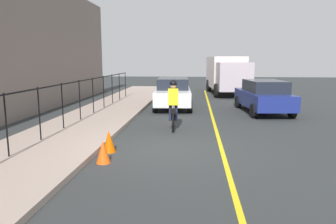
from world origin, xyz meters
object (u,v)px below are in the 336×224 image
Objects in this scene: cyclist_lead at (173,105)px; traffic_cone_far at (103,152)px; parked_sedan_rear at (173,92)px; box_truck_background at (227,73)px; patrol_sedan at (263,96)px; traffic_cone_near at (109,141)px.

cyclist_lead reaches higher than traffic_cone_far.
parked_sedan_rear is 7.85× the size of traffic_cone_far.
box_truck_background is 12.02× the size of traffic_cone_far.
parked_sedan_rear is (5.34, 0.40, -0.09)m from cyclist_lead.
parked_sedan_rear is at bearing -30.28° from box_truck_background.
box_truck_background is (12.80, -3.14, 0.64)m from cyclist_lead.
patrol_sedan is 9.16m from traffic_cone_near.
patrol_sedan is 7.96× the size of traffic_cone_far.
patrol_sedan is 7.46× the size of traffic_cone_near.
parked_sedan_rear is at bearing -7.95° from traffic_cone_near.
patrol_sedan is (4.18, -4.08, -0.09)m from cyclist_lead.
traffic_cone_near is (-15.81, 4.71, -1.24)m from box_truck_background.
patrol_sedan is 1.01× the size of parked_sedan_rear.
parked_sedan_rear reaches higher than traffic_cone_far.
patrol_sedan is 9.85m from traffic_cone_far.
cyclist_lead reaches higher than patrol_sedan.
traffic_cone_far is (-0.94, -0.11, -0.02)m from traffic_cone_near.
cyclist_lead is 3.19× the size of traffic_cone_far.
box_truck_background is (8.62, 0.94, 0.73)m from patrol_sedan.
traffic_cone_far is (-9.29, 1.05, -0.54)m from parked_sedan_rear.
parked_sedan_rear is at bearing 69.70° from patrol_sedan.
parked_sedan_rear is 0.65× the size of box_truck_background.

